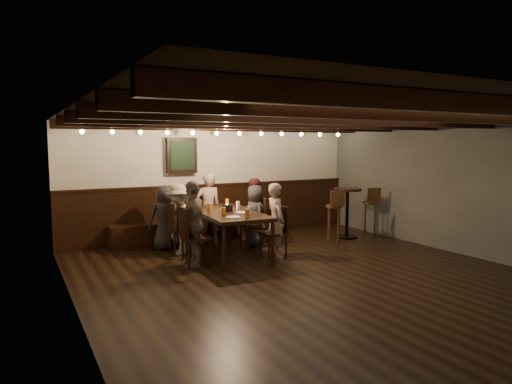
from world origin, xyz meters
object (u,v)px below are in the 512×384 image
bar_stool_left (334,223)px  person_bench_right (253,210)px  chair_right_far (274,242)px  person_right_near (255,216)px  person_left_near (179,219)px  high_top_table (347,205)px  chair_left_far (195,248)px  chair_left_near (181,238)px  chair_right_near (254,232)px  person_right_far (276,220)px  dining_table (227,215)px  person_bench_centre (208,209)px  person_bench_left (165,218)px  bar_stool_right (370,218)px  person_left_far (193,224)px

bar_stool_left → person_bench_right: bearing=163.9°
chair_right_far → person_right_near: person_right_near is taller
bar_stool_left → chair_right_far: bearing=-149.2°
chair_right_far → person_left_near: size_ratio=0.70×
chair_right_far → high_top_table: 2.34m
person_bench_right → person_right_near: person_bench_right is taller
chair_left_far → bar_stool_left: bar_stool_left is taller
bar_stool_left → chair_left_far: bearing=-158.3°
chair_left_near → chair_right_near: bearing=90.0°
person_left_near → person_bench_right: bearing=105.3°
person_right_far → bar_stool_left: 1.75m
dining_table → person_bench_centre: 1.05m
person_bench_left → person_bench_right: person_bench_right is taller
person_right_near → person_bench_right: bearing=-18.4°
person_right_near → high_top_table: 2.11m
person_right_near → bar_stool_left: size_ratio=1.12×
person_bench_centre → person_right_near: (0.70, -0.65, -0.11)m
chair_right_near → person_right_far: 0.97m
chair_left_far → person_bench_left: 1.40m
chair_left_far → person_right_near: 1.75m
person_bench_left → person_right_near: (1.61, -0.57, -0.01)m
person_right_near → bar_stool_right: 2.63m
chair_left_near → person_left_near: (-0.03, 0.00, 0.35)m
person_left_far → person_right_far: (1.50, -0.11, -0.05)m
chair_right_near → person_left_far: (-1.53, -0.79, 0.41)m
person_right_near → high_top_table: person_right_near is taller
person_bench_left → person_right_far: person_right_far is taller
person_bench_right → chair_left_far: bearing=39.8°
chair_left_near → chair_right_near: 1.44m
person_bench_left → person_bench_centre: person_bench_centre is taller
dining_table → chair_left_far: bearing=-148.0°
chair_left_near → chair_right_far: 1.70m
person_bench_centre → high_top_table: 2.93m
chair_left_far → chair_right_far: bearing=90.0°
dining_table → chair_right_far: 0.96m
high_top_table → person_bench_left: bearing=168.3°
person_bench_left → person_bench_centre: (0.91, 0.08, 0.10)m
high_top_table → person_bench_right: bearing=161.6°
chair_right_near → person_right_near: size_ratio=0.79×
person_right_far → high_top_table: bearing=-67.9°
person_right_far → bar_stool_left: size_ratio=1.22×
person_right_near → person_right_far: (-0.07, -0.90, 0.05)m
person_right_far → person_bench_left: bearing=50.7°
person_bench_right → bar_stool_right: size_ratio=1.21×
person_left_far → high_top_table: person_left_far is taller
person_bench_left → bar_stool_right: (4.21, -0.93, -0.21)m
person_left_near → bar_stool_left: (3.09, -0.52, -0.24)m
person_right_near → bar_stool_right: (2.60, -0.36, -0.20)m
person_right_far → bar_stool_left: (1.66, 0.49, -0.26)m
chair_left_far → high_top_table: 3.70m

